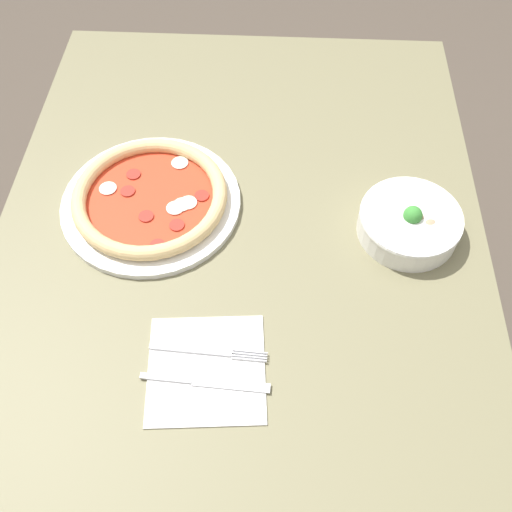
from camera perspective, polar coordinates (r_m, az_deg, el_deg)
name	(u,v)px	position (r m, az deg, el deg)	size (l,w,h in m)	color
ground_plane	(246,393)	(1.66, -1.00, -13.50)	(8.00, 8.00, 0.00)	#4C4238
dining_table	(241,268)	(1.09, -1.49, -1.20)	(1.13, 0.85, 0.76)	#706B4C
pizza	(151,199)	(1.03, -10.51, 5.67)	(0.32, 0.32, 0.04)	white
bowl	(410,222)	(1.01, 15.11, 3.34)	(0.17, 0.17, 0.07)	white
napkin	(206,369)	(0.86, -4.97, -11.21)	(0.19, 0.19, 0.00)	white
fork	(207,352)	(0.87, -4.95, -9.52)	(0.02, 0.18, 0.00)	silver
knife	(199,381)	(0.85, -5.71, -12.38)	(0.02, 0.19, 0.01)	silver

